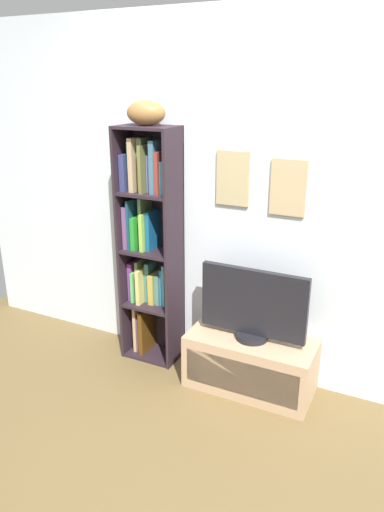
{
  "coord_description": "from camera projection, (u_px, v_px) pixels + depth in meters",
  "views": [
    {
      "loc": [
        1.0,
        -1.84,
        2.02
      ],
      "look_at": [
        -0.33,
        0.85,
        0.92
      ],
      "focal_mm": 33.75,
      "sensor_mm": 36.0,
      "label": 1
    }
  ],
  "objects": [
    {
      "name": "television",
      "position": [
        253.0,
        306.0,
        3.16
      ],
      "size": [
        0.72,
        0.22,
        0.5
      ],
      "color": "black",
      "rests_on": "tv_stand"
    },
    {
      "name": "back_wall",
      "position": [
        255.0,
        207.0,
        3.19
      ],
      "size": [
        4.8,
        0.08,
        2.46
      ],
      "color": "silver",
      "rests_on": "ground"
    },
    {
      "name": "ground",
      "position": [
        178.0,
        472.0,
        2.67
      ],
      "size": [
        5.2,
        5.2,
        0.04
      ],
      "primitive_type": "cube",
      "color": "brown"
    },
    {
      "name": "bookshelf",
      "position": [
        149.0,
        242.0,
        3.49
      ],
      "size": [
        0.42,
        0.27,
        1.74
      ],
      "color": "black",
      "rests_on": "ground"
    },
    {
      "name": "football",
      "position": [
        146.0,
        113.0,
        3.14
      ],
      "size": [
        0.29,
        0.23,
        0.16
      ],
      "primitive_type": "ellipsoid",
      "rotation": [
        0.0,
        0.0,
        0.27
      ],
      "color": "olive",
      "rests_on": "bookshelf"
    },
    {
      "name": "tv_stand",
      "position": [
        250.0,
        363.0,
        3.3
      ],
      "size": [
        0.86,
        0.41,
        0.39
      ],
      "color": "tan",
      "rests_on": "ground"
    }
  ]
}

